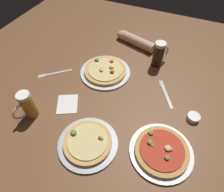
# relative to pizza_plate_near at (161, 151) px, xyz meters

# --- Properties ---
(ground_plane) EXTENTS (2.40, 2.40, 0.03)m
(ground_plane) POSITION_rel_pizza_plate_near_xyz_m (-0.36, 0.22, -0.03)
(ground_plane) COLOR brown
(pizza_plate_near) EXTENTS (0.31, 0.31, 0.05)m
(pizza_plate_near) POSITION_rel_pizza_plate_near_xyz_m (0.00, 0.00, 0.00)
(pizza_plate_near) COLOR silver
(pizza_plate_near) RESTS_ON ground_plane
(pizza_plate_far) EXTENTS (0.34, 0.34, 0.05)m
(pizza_plate_far) POSITION_rel_pizza_plate_near_xyz_m (-0.49, 0.41, 0.00)
(pizza_plate_far) COLOR silver
(pizza_plate_far) RESTS_ON ground_plane
(pizza_plate_side) EXTENTS (0.30, 0.30, 0.05)m
(pizza_plate_side) POSITION_rel_pizza_plate_near_xyz_m (-0.35, -0.11, -0.00)
(pizza_plate_side) COLOR #B2B2B7
(pizza_plate_side) RESTS_ON ground_plane
(beer_mug_dark) EXTENTS (0.09, 0.13, 0.18)m
(beer_mug_dark) POSITION_rel_pizza_plate_near_xyz_m (-0.19, 0.63, 0.07)
(beer_mug_dark) COLOR black
(beer_mug_dark) RESTS_ON ground_plane
(beer_mug_amber) EXTENTS (0.07, 0.13, 0.17)m
(beer_mug_amber) POSITION_rel_pizza_plate_near_xyz_m (-0.72, -0.07, 0.07)
(beer_mug_amber) COLOR #B27A23
(beer_mug_amber) RESTS_ON ground_plane
(ramekin_sauce) EXTENTS (0.07, 0.07, 0.03)m
(ramekin_sauce) POSITION_rel_pizza_plate_near_xyz_m (0.11, 0.26, -0.00)
(ramekin_sauce) COLOR silver
(ramekin_sauce) RESTS_ON ground_plane
(napkin_folded) EXTENTS (0.17, 0.18, 0.01)m
(napkin_folded) POSITION_rel_pizza_plate_near_xyz_m (-0.58, 0.07, -0.01)
(napkin_folded) COLOR white
(napkin_folded) RESTS_ON ground_plane
(fork_left) EXTENTS (0.18, 0.16, 0.01)m
(fork_left) POSITION_rel_pizza_plate_near_xyz_m (-0.80, 0.26, -0.01)
(fork_left) COLOR silver
(fork_left) RESTS_ON ground_plane
(knife_right) EXTENTS (0.14, 0.21, 0.01)m
(knife_right) POSITION_rel_pizza_plate_near_xyz_m (-0.07, 0.38, -0.01)
(knife_right) COLOR silver
(knife_right) RESTS_ON ground_plane
(diner_arm) EXTENTS (0.33, 0.16, 0.07)m
(diner_arm) POSITION_rel_pizza_plate_near_xyz_m (-0.43, 0.80, 0.02)
(diner_arm) COLOR tan
(diner_arm) RESTS_ON ground_plane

